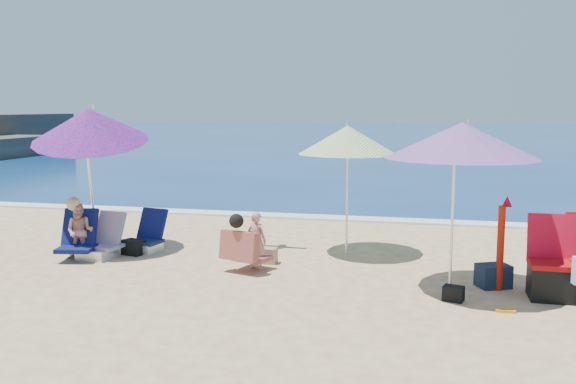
% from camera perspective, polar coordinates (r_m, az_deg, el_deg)
% --- Properties ---
extents(ground, '(120.00, 120.00, 0.00)m').
position_cam_1_polar(ground, '(7.74, 0.46, -9.15)').
color(ground, '#D8BC84').
rests_on(ground, ground).
extents(sea, '(120.00, 80.00, 0.12)m').
position_cam_1_polar(sea, '(52.30, 11.54, 5.09)').
color(sea, navy).
rests_on(sea, ground).
extents(foam, '(120.00, 0.50, 0.04)m').
position_cam_1_polar(foam, '(12.63, 5.62, -2.45)').
color(foam, white).
rests_on(foam, ground).
extents(umbrella_turquoise, '(2.34, 2.34, 2.11)m').
position_cam_1_polar(umbrella_turquoise, '(7.76, 15.64, 4.57)').
color(umbrella_turquoise, white).
rests_on(umbrella_turquoise, ground).
extents(umbrella_striped, '(1.94, 1.94, 2.02)m').
position_cam_1_polar(umbrella_striped, '(9.51, 5.49, 4.77)').
color(umbrella_striped, silver).
rests_on(umbrella_striped, ground).
extents(umbrella_blue, '(2.25, 2.30, 2.43)m').
position_cam_1_polar(umbrella_blue, '(10.08, -17.77, 5.89)').
color(umbrella_blue, white).
rests_on(umbrella_blue, ground).
extents(furled_umbrella, '(0.19, 0.24, 1.17)m').
position_cam_1_polar(furled_umbrella, '(8.12, 19.03, -4.10)').
color(furled_umbrella, '#A01B0B').
rests_on(furled_umbrella, ground).
extents(chair_navy, '(0.57, 0.64, 0.65)m').
position_cam_1_polar(chair_navy, '(10.08, -12.90, -4.34)').
color(chair_navy, '#0B1D41').
rests_on(chair_navy, ground).
extents(chair_rainbow, '(0.60, 0.69, 0.66)m').
position_cam_1_polar(chair_rainbow, '(9.83, -16.72, -4.75)').
color(chair_rainbow, '#CE4C48').
rests_on(chair_rainbow, ground).
extents(camp_chair_left, '(0.56, 0.57, 0.98)m').
position_cam_1_polar(camp_chair_left, '(8.07, 23.15, -6.92)').
color(camp_chair_left, '#A80C0E').
rests_on(camp_chair_left, ground).
extents(person_center, '(0.69, 0.67, 0.83)m').
position_cam_1_polar(person_center, '(8.62, -3.61, -4.65)').
color(person_center, tan).
rests_on(person_center, ground).
extents(person_left, '(0.66, 0.72, 0.94)m').
position_cam_1_polar(person_left, '(9.76, -18.62, -3.41)').
color(person_left, tan).
rests_on(person_left, ground).
extents(bag_black_a, '(0.36, 0.30, 0.23)m').
position_cam_1_polar(bag_black_a, '(9.89, -14.00, -4.94)').
color(bag_black_a, black).
rests_on(bag_black_a, ground).
extents(bag_tan, '(0.27, 0.19, 0.23)m').
position_cam_1_polar(bag_tan, '(9.09, -1.89, -5.85)').
color(bag_tan, '#A2815C').
rests_on(bag_tan, ground).
extents(bag_navy_b, '(0.47, 0.43, 0.29)m').
position_cam_1_polar(bag_navy_b, '(8.31, 18.33, -7.32)').
color(bag_navy_b, '#182236').
rests_on(bag_navy_b, ground).
extents(bag_black_b, '(0.27, 0.22, 0.18)m').
position_cam_1_polar(bag_black_b, '(7.62, 14.94, -8.99)').
color(bag_black_b, black).
rests_on(bag_black_b, ground).
extents(orange_item, '(0.22, 0.11, 0.03)m').
position_cam_1_polar(orange_item, '(7.42, 19.34, -10.24)').
color(orange_item, orange).
rests_on(orange_item, ground).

